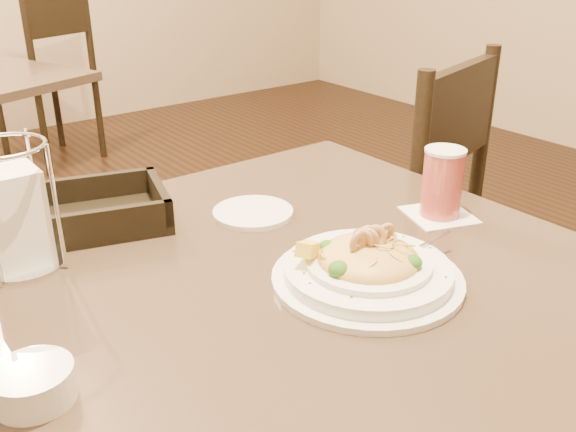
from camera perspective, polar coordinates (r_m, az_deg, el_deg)
main_table at (r=1.09m, az=0.67°, el=-15.29°), size 0.90×0.90×0.72m
dining_chair_near at (r=1.66m, az=9.60°, el=-0.54°), size 0.52×0.52×0.93m
dining_chair_far at (r=3.66m, az=-20.46°, el=11.99°), size 0.53×0.53×0.93m
pasta_bowl at (r=0.92m, az=7.09°, el=-4.48°), size 0.30×0.27×0.09m
drink_glass at (r=1.14m, az=13.55°, el=2.83°), size 0.14×0.14×0.12m
bread_basket at (r=1.14m, az=-16.32°, el=0.30°), size 0.26×0.23×0.06m
napkin_caddy at (r=1.01m, az=-23.10°, el=0.05°), size 0.12×0.12×0.19m
side_plate at (r=1.13m, az=-3.13°, el=0.31°), size 0.16×0.16×0.01m
butter_ramekin at (r=0.76m, az=-21.69°, el=-13.73°), size 0.12×0.12×0.04m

